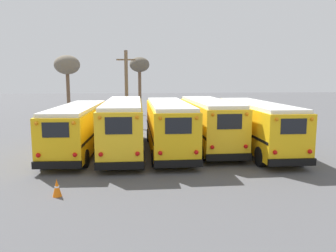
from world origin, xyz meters
TOP-DOWN VIEW (x-y plane):
  - ground_plane at (0.00, 0.00)m, footprint 160.00×160.00m
  - school_bus_0 at (-5.65, -0.18)m, footprint 2.88×9.93m
  - school_bus_1 at (-2.83, -0.21)m, footprint 2.58×10.58m
  - school_bus_2 at (-0.00, -0.51)m, footprint 2.55×9.80m
  - school_bus_3 at (2.83, 0.45)m, footprint 2.57×9.73m
  - school_bus_4 at (5.65, -0.69)m, footprint 2.63×10.48m
  - utility_pole at (-2.83, 10.84)m, footprint 1.80×0.33m
  - bare_tree_0 at (-1.36, 20.70)m, footprint 2.47×2.47m
  - bare_tree_1 at (-9.64, 17.94)m, footprint 2.89×2.89m
  - fence_line at (0.00, 7.62)m, footprint 19.37×0.06m
  - traffic_cone at (-5.28, -7.95)m, footprint 0.36×0.36m

SIDE VIEW (x-z plane):
  - ground_plane at x=0.00m, z-range 0.00..0.00m
  - traffic_cone at x=-5.28m, z-range 0.00..0.71m
  - fence_line at x=0.00m, z-range 0.27..1.69m
  - school_bus_0 at x=-5.65m, z-range 0.14..3.12m
  - school_bus_4 at x=5.65m, z-range 0.15..3.27m
  - school_bus_2 at x=0.00m, z-range 0.13..3.32m
  - school_bus_3 at x=2.83m, z-range 0.14..3.36m
  - school_bus_1 at x=-2.83m, z-range 0.13..3.40m
  - utility_pole at x=-2.83m, z-range 0.12..7.37m
  - bare_tree_1 at x=-9.64m, z-range 2.38..9.62m
  - bare_tree_0 at x=-1.36m, z-range 2.44..9.69m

